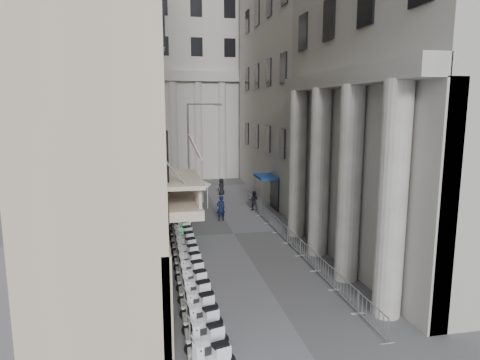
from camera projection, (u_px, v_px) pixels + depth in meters
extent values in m
cube|color=#A8A69F|center=(193.00, 60.00, 55.83)|extent=(22.00, 10.00, 30.00)
cylinder|color=white|center=(180.00, 199.00, 37.38)|extent=(0.06, 0.06, 1.94)
cylinder|color=white|center=(208.00, 198.00, 37.86)|extent=(0.06, 0.06, 1.94)
cylinder|color=white|center=(178.00, 194.00, 39.77)|extent=(0.06, 0.06, 1.94)
cylinder|color=white|center=(205.00, 193.00, 40.25)|extent=(0.06, 0.06, 1.94)
cube|color=white|center=(192.00, 185.00, 38.64)|extent=(2.65, 2.65, 0.11)
cone|color=white|center=(192.00, 180.00, 38.57)|extent=(3.53, 3.53, 0.88)
cylinder|color=gray|center=(189.00, 158.00, 36.71)|extent=(0.16, 0.16, 9.17)
cylinder|color=gray|center=(203.00, 104.00, 35.67)|extent=(2.58, 1.17, 0.12)
cube|color=gray|center=(218.00, 105.00, 35.44)|extent=(0.63, 0.45, 0.17)
cube|color=black|center=(174.00, 227.00, 29.05)|extent=(0.49, 0.87, 1.77)
cube|color=#19E54C|center=(176.00, 224.00, 29.09)|extent=(0.22, 0.62, 0.98)
imported|color=black|center=(221.00, 208.00, 33.82)|extent=(0.85, 0.68, 2.02)
imported|color=black|center=(254.00, 201.00, 37.34)|extent=(0.95, 0.81, 1.71)
imported|color=black|center=(221.00, 187.00, 43.97)|extent=(0.98, 0.96, 1.71)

